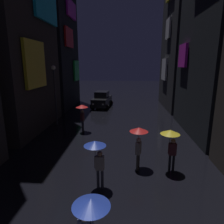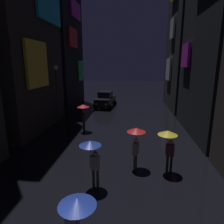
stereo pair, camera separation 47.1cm
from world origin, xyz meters
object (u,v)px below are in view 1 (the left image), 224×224
pedestrian_midstreet_left_yellow (171,139)px  streetlamp_left_far (55,88)px  car_distant (102,100)px  pedestrian_foreground_right_red (82,110)px  pedestrian_midstreet_centre_blue (97,151)px  pedestrian_near_crossing_red (139,137)px  pedestrian_foreground_left_blue (89,214)px

pedestrian_midstreet_left_yellow → streetlamp_left_far: 10.87m
car_distant → pedestrian_midstreet_left_yellow: bearing=-71.1°
pedestrian_foreground_right_red → pedestrian_midstreet_centre_blue: (2.13, -7.10, 0.00)m
pedestrian_near_crossing_red → pedestrian_midstreet_centre_blue: bearing=-135.4°
pedestrian_midstreet_centre_blue → streetlamp_left_far: streetlamp_left_far is taller
car_distant → pedestrian_midstreet_centre_blue: bearing=-84.0°
pedestrian_foreground_left_blue → streetlamp_left_far: streetlamp_left_far is taller
pedestrian_midstreet_centre_blue → streetlamp_left_far: size_ratio=0.43×
pedestrian_foreground_left_blue → car_distant: (-2.00, 19.45, -0.74)m
pedestrian_foreground_left_blue → pedestrian_foreground_right_red: size_ratio=1.00×
car_distant → streetlamp_left_far: bearing=-112.9°
pedestrian_midstreet_left_yellow → streetlamp_left_far: size_ratio=0.43×
pedestrian_foreground_right_red → pedestrian_near_crossing_red: same height
pedestrian_foreground_right_red → pedestrian_midstreet_centre_blue: size_ratio=1.00×
pedestrian_near_crossing_red → car_distant: bearing=103.7°
pedestrian_midstreet_left_yellow → streetlamp_left_far: (-8.01, 7.20, 1.48)m
pedestrian_foreground_right_red → car_distant: pedestrian_foreground_right_red is taller
car_distant → streetlamp_left_far: (-3.06, -7.24, 2.22)m
pedestrian_near_crossing_red → pedestrian_foreground_left_blue: bearing=-105.8°
pedestrian_midstreet_left_yellow → pedestrian_foreground_left_blue: bearing=-120.5°
pedestrian_midstreet_left_yellow → car_distant: pedestrian_midstreet_left_yellow is taller
pedestrian_foreground_left_blue → car_distant: size_ratio=0.50×
pedestrian_foreground_left_blue → streetlamp_left_far: (-5.05, 12.21, 1.48)m
pedestrian_foreground_left_blue → car_distant: pedestrian_foreground_left_blue is taller
pedestrian_foreground_left_blue → car_distant: 19.56m
pedestrian_foreground_left_blue → pedestrian_midstreet_left_yellow: bearing=59.5°
streetlamp_left_far → pedestrian_near_crossing_red: bearing=-47.1°
pedestrian_foreground_left_blue → car_distant: bearing=95.9°
pedestrian_foreground_right_red → car_distant: size_ratio=0.50×
pedestrian_foreground_right_red → streetlamp_left_far: (-2.61, 1.68, 1.48)m
pedestrian_midstreet_centre_blue → streetlamp_left_far: bearing=118.3°
pedestrian_midstreet_centre_blue → pedestrian_midstreet_left_yellow: bearing=25.8°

